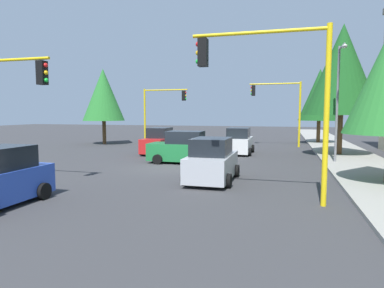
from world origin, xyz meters
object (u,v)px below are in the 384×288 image
object	(u,v)px
car_red	(159,142)
traffic_signal_far_left	(280,101)
traffic_signal_far_right	(162,105)
tree_roadside_mid	(342,70)
car_white	(239,142)
car_silver	(212,162)
traffic_signal_near_left	(272,80)
tree_roadside_far	(320,95)
tree_opposite_side	(103,95)
car_green	(183,148)
street_lamp_curbside	(339,91)

from	to	relation	value
car_red	traffic_signal_far_left	bearing A→B (deg)	132.97
traffic_signal_far_right	tree_roadside_mid	world-z (taller)	tree_roadside_mid
traffic_signal_far_right	car_white	size ratio (longest dim) A/B	1.43
car_silver	traffic_signal_far_left	bearing A→B (deg)	171.09
tree_roadside_mid	car_white	xyz separation A→B (m)	(0.47, -7.10, -5.19)
car_silver	traffic_signal_near_left	bearing A→B (deg)	41.50
traffic_signal_far_right	tree_roadside_far	size ratio (longest dim) A/B	0.74
traffic_signal_near_left	tree_roadside_mid	size ratio (longest dim) A/B	0.64
traffic_signal_near_left	tree_opposite_side	xyz separation A→B (m)	(-18.00, -16.74, 0.66)
traffic_signal_far_left	car_green	size ratio (longest dim) A/B	1.42
tree_roadside_mid	car_white	world-z (taller)	tree_roadside_mid
car_red	car_silver	bearing A→B (deg)	33.72
traffic_signal_near_left	tree_roadside_far	distance (m)	24.30
tree_roadside_mid	car_red	world-z (taller)	tree_roadside_mid
traffic_signal_far_right	car_red	world-z (taller)	traffic_signal_far_right
tree_roadside_far	car_green	size ratio (longest dim) A/B	1.80
car_white	tree_opposite_side	bearing A→B (deg)	-107.82
street_lamp_curbside	tree_opposite_side	bearing A→B (deg)	-112.55
tree_roadside_far	car_white	world-z (taller)	tree_roadside_far
traffic_signal_far_left	street_lamp_curbside	bearing A→B (deg)	18.49
traffic_signal_far_left	tree_opposite_side	xyz separation A→B (m)	(2.00, -16.73, 0.70)
car_white	traffic_signal_near_left	bearing A→B (deg)	11.82
traffic_signal_far_right	tree_opposite_side	bearing A→B (deg)	-69.44
traffic_signal_far_right	car_silver	distance (m)	19.33
traffic_signal_far_left	car_silver	world-z (taller)	traffic_signal_far_left
car_green	tree_roadside_far	bearing A→B (deg)	149.79
traffic_signal_far_right	tree_roadside_mid	distance (m)	16.92
car_silver	tree_roadside_mid	bearing A→B (deg)	147.73
traffic_signal_far_left	street_lamp_curbside	distance (m)	10.96
traffic_signal_near_left	street_lamp_curbside	xyz separation A→B (m)	(-9.61, 3.46, 0.16)
car_white	traffic_signal_far_left	bearing A→B (deg)	156.43
car_silver	car_green	xyz separation A→B (m)	(-4.98, -2.88, 0.00)
street_lamp_curbside	car_silver	bearing A→B (deg)	-42.94
traffic_signal_near_left	tree_roadside_far	size ratio (longest dim) A/B	0.80
tree_opposite_side	traffic_signal_far_right	bearing A→B (deg)	110.56
traffic_signal_far_left	tree_opposite_side	bearing A→B (deg)	-83.18
traffic_signal_near_left	car_green	distance (m)	10.28
car_white	tree_roadside_far	bearing A→B (deg)	147.79
car_silver	tree_opposite_side	bearing A→B (deg)	-136.81
car_red	tree_roadside_mid	bearing A→B (deg)	98.98
car_white	car_red	size ratio (longest dim) A/B	1.03
car_silver	car_red	size ratio (longest dim) A/B	1.06
tree_roadside_mid	car_white	size ratio (longest dim) A/B	2.41
car_white	car_green	size ratio (longest dim) A/B	0.93
car_white	car_green	distance (m)	6.16
traffic_signal_far_left	car_white	size ratio (longest dim) A/B	1.53
traffic_signal_far_left	car_white	world-z (taller)	traffic_signal_far_left
tree_roadside_mid	car_green	xyz separation A→B (m)	(6.00, -9.81, -5.19)
traffic_signal_far_right	car_red	distance (m)	9.01
car_white	car_silver	world-z (taller)	same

